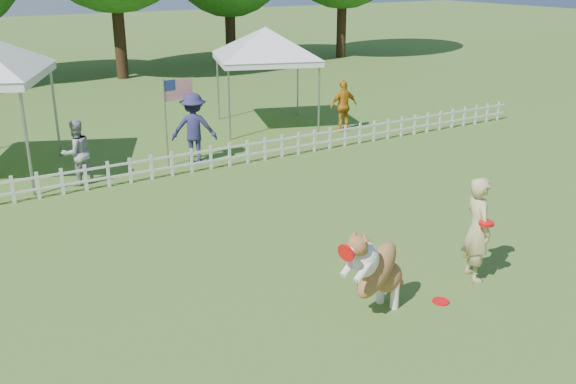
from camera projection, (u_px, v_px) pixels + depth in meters
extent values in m
plane|color=#396C22|center=(363.00, 299.00, 9.57)|extent=(120.00, 120.00, 0.00)
imported|color=tan|center=(477.00, 229.00, 9.93)|extent=(0.59, 0.71, 1.67)
cylinder|color=red|center=(441.00, 301.00, 9.47)|extent=(0.32, 0.32, 0.02)
imported|color=#98989D|center=(77.00, 153.00, 14.30)|extent=(0.83, 0.71, 1.48)
imported|color=#26254F|center=(194.00, 128.00, 15.88)|extent=(1.29, 1.07, 1.74)
imported|color=#C37816|center=(344.00, 106.00, 18.91)|extent=(0.91, 0.43, 1.51)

